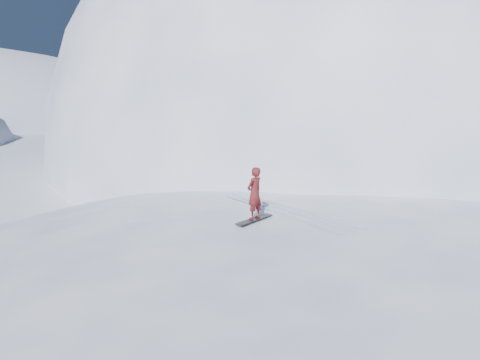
# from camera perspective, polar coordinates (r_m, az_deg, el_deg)

# --- Properties ---
(ground) EXTENTS (400.00, 400.00, 0.00)m
(ground) POSITION_cam_1_polar(r_m,az_deg,el_deg) (13.25, 21.70, -17.85)
(ground) COLOR white
(ground) RESTS_ON ground
(near_ridge) EXTENTS (36.00, 28.00, 4.80)m
(near_ridge) POSITION_cam_1_polar(r_m,az_deg,el_deg) (15.75, 15.85, -12.62)
(near_ridge) COLOR white
(near_ridge) RESTS_ON ground
(summit_peak) EXTENTS (60.00, 56.00, 56.00)m
(summit_peak) POSITION_cam_1_polar(r_m,az_deg,el_deg) (46.01, 15.82, 3.13)
(summit_peak) COLOR white
(summit_peak) RESTS_ON ground
(peak_shoulder) EXTENTS (28.00, 24.00, 18.00)m
(peak_shoulder) POSITION_cam_1_polar(r_m,az_deg,el_deg) (33.94, 7.68, 0.63)
(peak_shoulder) COLOR white
(peak_shoulder) RESTS_ON ground
(wind_bumps) EXTENTS (16.00, 14.40, 1.00)m
(wind_bumps) POSITION_cam_1_polar(r_m,az_deg,el_deg) (14.21, 13.53, -15.25)
(wind_bumps) COLOR white
(wind_bumps) RESTS_ON ground
(snowboard) EXTENTS (1.54, 0.85, 0.03)m
(snowboard) POSITION_cam_1_polar(r_m,az_deg,el_deg) (13.55, 1.92, -5.26)
(snowboard) COLOR black
(snowboard) RESTS_ON near_ridge
(snowboarder) EXTENTS (0.71, 0.60, 1.66)m
(snowboarder) POSITION_cam_1_polar(r_m,az_deg,el_deg) (13.34, 1.94, -1.80)
(snowboarder) COLOR maroon
(snowboarder) RESTS_ON snowboard
(board_tracks) EXTENTS (1.91, 5.95, 0.04)m
(board_tracks) POSITION_cam_1_polar(r_m,az_deg,el_deg) (14.79, 5.83, -3.85)
(board_tracks) COLOR silver
(board_tracks) RESTS_ON ground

